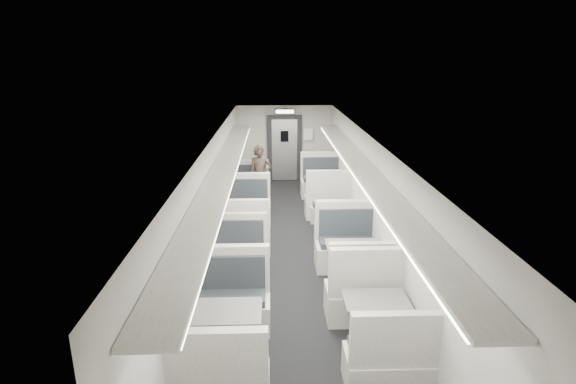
{
  "coord_description": "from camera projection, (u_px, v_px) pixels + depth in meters",
  "views": [
    {
      "loc": [
        -0.37,
        -8.16,
        3.87
      ],
      "look_at": [
        -0.05,
        1.07,
        1.07
      ],
      "focal_mm": 28.0,
      "sensor_mm": 36.0,
      "label": 1
    }
  ],
  "objects": [
    {
      "name": "booth_left_a",
      "position": [
        250.0,
        194.0,
        11.88
      ],
      "size": [
        1.0,
        2.03,
        1.08
      ],
      "color": "silver",
      "rests_on": "room"
    },
    {
      "name": "booth_left_d",
      "position": [
        226.0,
        337.0,
        5.76
      ],
      "size": [
        1.13,
        2.29,
        1.22
      ],
      "color": "silver",
      "rests_on": "room"
    },
    {
      "name": "room",
      "position": [
        293.0,
        202.0,
        8.59
      ],
      "size": [
        3.24,
        12.24,
        2.64
      ],
      "color": "black",
      "rests_on": "ground"
    },
    {
      "name": "booth_right_d",
      "position": [
        375.0,
        322.0,
        6.13
      ],
      "size": [
        1.05,
        2.12,
        1.14
      ],
      "color": "silver",
      "rests_on": "room"
    },
    {
      "name": "window_d",
      "position": [
        182.0,
        273.0,
        5.44
      ],
      "size": [
        0.02,
        1.18,
        0.84
      ],
      "primitive_type": "cube",
      "color": "black",
      "rests_on": "room"
    },
    {
      "name": "passenger",
      "position": [
        260.0,
        176.0,
        11.9
      ],
      "size": [
        0.61,
        0.4,
        1.64
      ],
      "primitive_type": "imported",
      "rotation": [
        0.0,
        0.0,
        0.02
      ],
      "color": "black",
      "rests_on": "room"
    },
    {
      "name": "booth_left_c",
      "position": [
        237.0,
        271.0,
        7.64
      ],
      "size": [
        1.0,
        2.02,
        1.08
      ],
      "color": "silver",
      "rests_on": "room"
    },
    {
      "name": "luggage_rack_right",
      "position": [
        362.0,
        168.0,
        8.14
      ],
      "size": [
        0.46,
        10.4,
        0.09
      ],
      "color": "silver",
      "rests_on": "room"
    },
    {
      "name": "luggage_rack_left",
      "position": [
        224.0,
        170.0,
        8.06
      ],
      "size": [
        0.46,
        10.4,
        0.09
      ],
      "color": "silver",
      "rests_on": "room"
    },
    {
      "name": "booth_right_c",
      "position": [
        354.0,
        267.0,
        7.65
      ],
      "size": [
        1.16,
        2.35,
        1.26
      ],
      "color": "silver",
      "rests_on": "room"
    },
    {
      "name": "window_b",
      "position": [
        221.0,
        178.0,
        9.65
      ],
      "size": [
        0.02,
        1.18,
        0.84
      ],
      "primitive_type": "cube",
      "color": "black",
      "rests_on": "room"
    },
    {
      "name": "wall_notice",
      "position": [
        308.0,
        134.0,
        14.19
      ],
      "size": [
        0.32,
        0.02,
        0.4
      ],
      "primitive_type": "cube",
      "color": "white",
      "rests_on": "room"
    },
    {
      "name": "booth_left_b",
      "position": [
        245.0,
        220.0,
        9.92
      ],
      "size": [
        1.11,
        2.25,
        1.21
      ],
      "color": "silver",
      "rests_on": "room"
    },
    {
      "name": "vestibule_door",
      "position": [
        284.0,
        149.0,
        14.32
      ],
      "size": [
        1.1,
        0.13,
        2.1
      ],
      "color": "black",
      "rests_on": "room"
    },
    {
      "name": "window_c",
      "position": [
        207.0,
        212.0,
        7.55
      ],
      "size": [
        0.02,
        1.18,
        0.84
      ],
      "primitive_type": "cube",
      "color": "black",
      "rests_on": "room"
    },
    {
      "name": "exit_sign",
      "position": [
        285.0,
        111.0,
        13.49
      ],
      "size": [
        0.62,
        0.12,
        0.16
      ],
      "color": "black",
      "rests_on": "room"
    },
    {
      "name": "window_a",
      "position": [
        230.0,
        157.0,
        11.75
      ],
      "size": [
        0.02,
        1.18,
        0.84
      ],
      "primitive_type": "cube",
      "color": "black",
      "rests_on": "room"
    },
    {
      "name": "booth_right_b",
      "position": [
        333.0,
        217.0,
        10.26
      ],
      "size": [
        0.96,
        1.95,
        1.04
      ],
      "color": "silver",
      "rests_on": "room"
    },
    {
      "name": "booth_right_a",
      "position": [
        324.0,
        191.0,
        12.02
      ],
      "size": [
        1.15,
        2.34,
        1.25
      ],
      "color": "silver",
      "rests_on": "room"
    }
  ]
}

